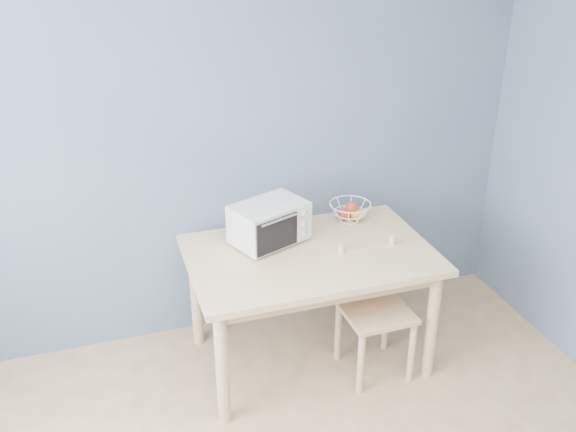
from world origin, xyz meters
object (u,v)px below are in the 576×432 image
object	(u,v)px
fruit_basket	(350,211)
dining_chair	(373,310)
dining_table	(310,267)
toaster_oven	(267,223)

from	to	relation	value
fruit_basket	dining_chair	bearing A→B (deg)	-95.05
fruit_basket	dining_chair	world-z (taller)	fruit_basket
dining_chair	dining_table	bearing A→B (deg)	148.91
dining_table	dining_chair	world-z (taller)	dining_chair
toaster_oven	dining_chair	bearing A→B (deg)	-56.31
fruit_basket	dining_chair	size ratio (longest dim) A/B	0.41
dining_table	fruit_basket	world-z (taller)	fruit_basket
dining_table	fruit_basket	distance (m)	0.51
dining_table	toaster_oven	world-z (taller)	toaster_oven
dining_table	dining_chair	size ratio (longest dim) A/B	1.72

